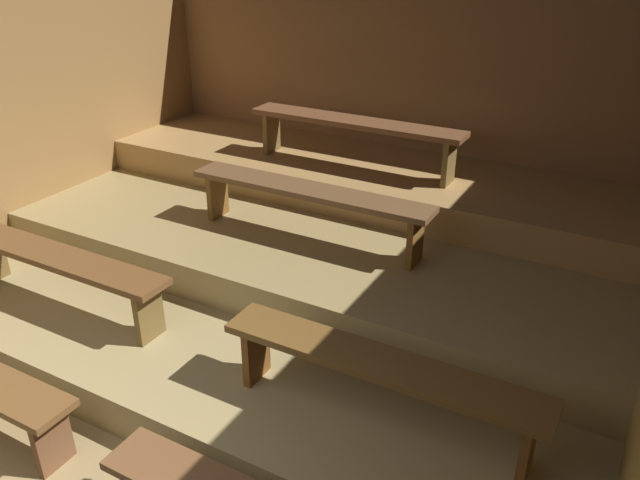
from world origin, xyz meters
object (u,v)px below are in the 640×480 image
Objects in this scene: bench_upper_center at (355,128)px; bench_lower_left at (60,264)px; bench_middle_center at (308,197)px; bench_lower_right at (379,371)px.

bench_lower_left is at bearing -117.42° from bench_upper_center.
bench_lower_right is at bearing -47.88° from bench_middle_center.
bench_middle_center is 1.05m from bench_upper_center.
bench_lower_right is 0.94× the size of bench_upper_center.
bench_lower_left is at bearing 180.00° from bench_lower_right.
bench_lower_right is 0.93× the size of bench_middle_center.
bench_middle_center is 1.02× the size of bench_upper_center.
bench_lower_left is 0.94× the size of bench_upper_center.
bench_middle_center is at bearing 46.57° from bench_lower_left.
bench_lower_left is 0.93× the size of bench_middle_center.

